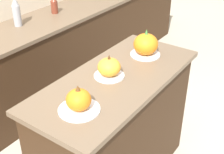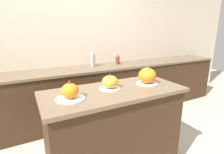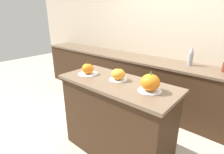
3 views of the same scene
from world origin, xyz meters
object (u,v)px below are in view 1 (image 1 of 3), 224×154
Objects in this scene: bottle_tall at (16,12)px; pumpkin_cake_center at (109,68)px; pumpkin_cake_right at (146,45)px; bottle_short at (54,5)px; pumpkin_cake_left at (79,101)px.

pumpkin_cake_center is at bearing -104.76° from bottle_tall.
bottle_short is (0.41, 1.34, -0.05)m from pumpkin_cake_right.
pumpkin_cake_right is 1.37m from bottle_tall.
bottle_short is (1.23, 1.39, -0.03)m from pumpkin_cake_left.
pumpkin_cake_left is 1.17× the size of pumpkin_cake_center.
pumpkin_cake_right is (0.42, -0.04, 0.02)m from pumpkin_cake_center.
pumpkin_cake_center reaches higher than bottle_short.
pumpkin_cake_center is at bearing -122.20° from bottle_short.
bottle_tall is (-0.06, 1.37, 0.00)m from pumpkin_cake_right.
bottle_tall is at bearing 75.24° from pumpkin_cake_center.
pumpkin_cake_left is 1.61m from bottle_tall.
bottle_tall reaches higher than pumpkin_cake_left.
bottle_tall reaches higher than pumpkin_cake_center.
bottle_short is at bearing 48.55° from pumpkin_cake_left.
pumpkin_cake_left is at bearing -131.45° from bottle_short.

